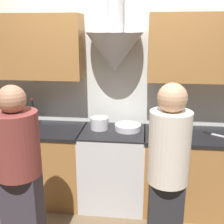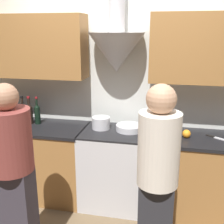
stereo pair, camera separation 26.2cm
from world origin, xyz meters
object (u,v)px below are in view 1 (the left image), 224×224
(stock_pot, at_px, (100,123))
(mixing_bowl, at_px, (128,127))
(person_foreground_right, at_px, (168,175))
(stove_range, at_px, (113,167))
(person_foreground_left, at_px, (19,176))
(wine_bottle_3, at_px, (9,114))
(wine_bottle_4, at_px, (17,114))
(wine_bottle_5, at_px, (25,115))
(wine_bottle_2, at_px, (1,113))
(orange_fruit, at_px, (185,131))
(wine_bottle_6, at_px, (33,115))

(stock_pot, xyz_separation_m, mixing_bowl, (0.32, -0.00, -0.03))
(mixing_bowl, bearing_deg, person_foreground_right, -69.64)
(stove_range, xyz_separation_m, person_foreground_left, (-0.62, -1.05, 0.43))
(mixing_bowl, bearing_deg, wine_bottle_3, 179.10)
(wine_bottle_4, distance_m, stock_pot, 0.98)
(stove_range, distance_m, person_foreground_left, 1.29)
(stock_pot, xyz_separation_m, person_foreground_right, (0.69, -1.00, -0.06))
(wine_bottle_5, height_order, mixing_bowl, wine_bottle_5)
(stove_range, xyz_separation_m, wine_bottle_2, (-1.33, 0.07, 0.59))
(stove_range, distance_m, wine_bottle_3, 1.37)
(wine_bottle_3, height_order, wine_bottle_4, wine_bottle_4)
(wine_bottle_4, xyz_separation_m, person_foreground_right, (1.67, -1.02, -0.12))
(orange_fruit, xyz_separation_m, person_foreground_right, (-0.25, -0.90, -0.04))
(wine_bottle_2, distance_m, person_foreground_right, 2.13)
(wine_bottle_2, relative_size, stock_pot, 1.71)
(person_foreground_left, bearing_deg, wine_bottle_4, 114.78)
(wine_bottle_4, distance_m, mixing_bowl, 1.31)
(wine_bottle_4, relative_size, orange_fruit, 3.76)
(wine_bottle_2, xyz_separation_m, person_foreground_right, (1.87, -1.01, -0.14))
(stove_range, bearing_deg, wine_bottle_4, 175.82)
(wine_bottle_4, height_order, mixing_bowl, wine_bottle_4)
(wine_bottle_3, relative_size, wine_bottle_4, 0.96)
(mixing_bowl, bearing_deg, wine_bottle_6, 179.28)
(wine_bottle_2, distance_m, mixing_bowl, 1.50)
(stock_pot, bearing_deg, person_foreground_right, -55.27)
(stock_pot, bearing_deg, stove_range, -19.67)
(wine_bottle_2, relative_size, mixing_bowl, 1.20)
(wine_bottle_3, distance_m, person_foreground_right, 2.05)
(stock_pot, height_order, person_foreground_left, person_foreground_left)
(orange_fruit, xyz_separation_m, person_foreground_left, (-1.40, -1.01, -0.06))
(wine_bottle_3, xyz_separation_m, orange_fruit, (2.02, -0.12, -0.08))
(person_foreground_right, bearing_deg, stove_range, 119.43)
(wine_bottle_2, relative_size, wine_bottle_4, 1.08)
(wine_bottle_4, relative_size, person_foreground_left, 0.20)
(stove_range, bearing_deg, person_foreground_left, -120.43)
(stock_pot, xyz_separation_m, person_foreground_left, (-0.46, -1.11, -0.09))
(stove_range, xyz_separation_m, wine_bottle_6, (-0.95, 0.07, 0.58))
(wine_bottle_6, distance_m, person_foreground_right, 1.79)
(wine_bottle_3, bearing_deg, wine_bottle_5, -5.28)
(person_foreground_right, bearing_deg, stock_pot, 124.73)
(wine_bottle_6, bearing_deg, wine_bottle_5, -173.90)
(stove_range, distance_m, wine_bottle_6, 1.11)
(stock_pot, height_order, orange_fruit, stock_pot)
(stove_range, relative_size, person_foreground_left, 0.56)
(wine_bottle_6, xyz_separation_m, mixing_bowl, (1.11, -0.01, -0.10))
(orange_fruit, relative_size, person_foreground_left, 0.05)
(stove_range, relative_size, person_foreground_right, 0.55)
(mixing_bowl, relative_size, orange_fruit, 3.38)
(wine_bottle_3, height_order, person_foreground_left, person_foreground_left)
(stock_pot, relative_size, person_foreground_right, 0.13)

